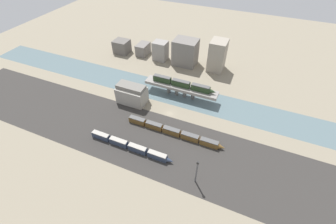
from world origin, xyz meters
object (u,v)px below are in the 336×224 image
(train_yard_near, at_px, (130,146))
(train_yard_mid, at_px, (174,132))
(warehouse_building, at_px, (132,94))
(train_on_bridge, at_px, (183,84))
(signal_tower, at_px, (197,172))

(train_yard_near, relative_size, train_yard_mid, 0.84)
(train_yard_near, relative_size, warehouse_building, 2.62)
(train_on_bridge, bearing_deg, warehouse_building, -146.82)
(train_on_bridge, height_order, warehouse_building, warehouse_building)
(train_yard_mid, xyz_separation_m, warehouse_building, (-34.96, 15.84, 4.30))
(warehouse_building, xyz_separation_m, signal_tower, (54.92, -38.88, 1.70))
(train_yard_mid, height_order, signal_tower, signal_tower)
(train_on_bridge, height_order, signal_tower, signal_tower)
(signal_tower, bearing_deg, warehouse_building, 144.70)
(train_on_bridge, xyz_separation_m, train_yard_mid, (7.40, -33.85, -7.88))
(train_yard_near, xyz_separation_m, signal_tower, (37.06, -4.89, 5.98))
(train_yard_mid, xyz_separation_m, signal_tower, (19.96, -23.05, 6.00))
(train_yard_near, height_order, train_yard_mid, train_yard_near)
(train_yard_near, distance_m, signal_tower, 37.86)
(signal_tower, bearing_deg, train_yard_near, 172.48)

